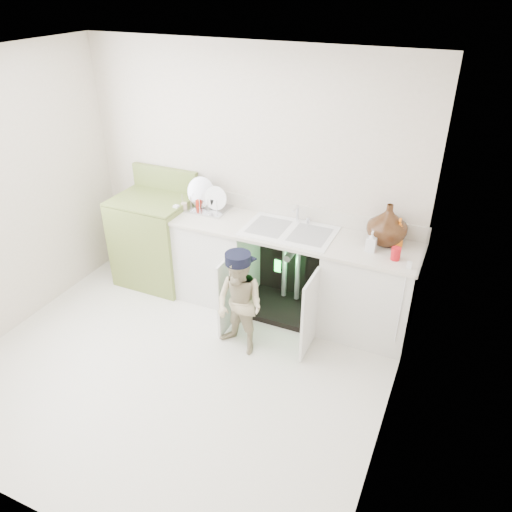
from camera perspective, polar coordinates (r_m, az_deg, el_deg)
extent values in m
plane|color=silver|center=(4.51, -8.98, -12.58)|extent=(3.50, 3.50, 0.00)
cube|color=beige|center=(4.97, -0.81, 9.07)|extent=(3.50, 2.50, 0.02)
cube|color=beige|center=(2.91, -27.20, -11.44)|extent=(3.50, 2.50, 0.02)
cube|color=beige|center=(3.24, 16.35, -4.52)|extent=(2.50, 3.00, 0.02)
plane|color=white|center=(3.39, -12.48, 20.50)|extent=(3.50, 3.50, 0.00)
cube|color=silver|center=(5.19, -4.65, -0.14)|extent=(0.80, 0.60, 0.86)
cube|color=silver|center=(4.73, 12.72, -4.13)|extent=(0.80, 0.60, 0.86)
cube|color=black|center=(5.11, 4.71, -0.61)|extent=(0.80, 0.06, 0.86)
cube|color=black|center=(5.12, 3.48, -5.87)|extent=(0.80, 0.60, 0.06)
cylinder|color=gray|center=(4.99, 3.29, -1.15)|extent=(0.05, 0.05, 0.70)
cylinder|color=gray|center=(4.95, 4.80, -1.49)|extent=(0.05, 0.05, 0.70)
cylinder|color=gray|center=(4.84, 3.90, 0.13)|extent=(0.07, 0.18, 0.07)
cube|color=silver|center=(4.67, -3.22, -4.27)|extent=(0.03, 0.40, 0.76)
cube|color=silver|center=(4.41, 6.12, -6.65)|extent=(0.02, 0.40, 0.76)
cube|color=silver|center=(4.67, 3.79, 2.67)|extent=(2.44, 0.64, 0.03)
cube|color=silver|center=(4.88, 5.05, 5.03)|extent=(2.44, 0.02, 0.15)
cube|color=white|center=(4.67, 3.80, 2.78)|extent=(0.85, 0.55, 0.02)
cube|color=gray|center=(4.73, 1.48, 3.36)|extent=(0.34, 0.40, 0.01)
cube|color=gray|center=(4.60, 6.19, 2.41)|extent=(0.34, 0.40, 0.01)
cylinder|color=silver|center=(4.81, 4.78, 4.87)|extent=(0.03, 0.03, 0.17)
cylinder|color=silver|center=(4.73, 4.56, 5.42)|extent=(0.02, 0.14, 0.02)
cylinder|color=silver|center=(4.80, 5.99, 4.09)|extent=(0.04, 0.04, 0.06)
cylinder|color=silver|center=(4.37, 16.18, -5.84)|extent=(0.01, 0.01, 0.70)
cube|color=silver|center=(4.25, 17.10, -1.00)|extent=(0.04, 0.02, 0.06)
cube|color=silver|center=(5.13, -5.88, 5.50)|extent=(0.50, 0.33, 0.02)
cylinder|color=silver|center=(5.14, -6.25, 6.57)|extent=(0.31, 0.11, 0.30)
cylinder|color=white|center=(5.04, -4.61, 6.06)|extent=(0.24, 0.06, 0.24)
cylinder|color=silver|center=(5.12, -8.42, 6.28)|extent=(0.01, 0.01, 0.14)
cylinder|color=silver|center=(5.07, -7.46, 6.11)|extent=(0.01, 0.01, 0.14)
cylinder|color=silver|center=(5.02, -6.49, 5.93)|extent=(0.01, 0.01, 0.14)
cylinder|color=silver|center=(4.98, -5.49, 5.75)|extent=(0.01, 0.01, 0.14)
cylinder|color=silver|center=(4.93, -4.48, 5.57)|extent=(0.01, 0.01, 0.14)
imported|color=#492014|center=(4.52, 14.81, 3.53)|extent=(0.35, 0.35, 0.37)
imported|color=orange|center=(4.49, 15.95, 2.51)|extent=(0.11, 0.11, 0.27)
imported|color=silver|center=(4.39, 13.06, 1.63)|extent=(0.08, 0.09, 0.19)
cylinder|color=#B70F17|center=(4.33, 15.68, 0.26)|extent=(0.08, 0.08, 0.11)
cylinder|color=red|center=(5.11, -6.63, 5.83)|extent=(0.05, 0.05, 0.10)
cylinder|color=tan|center=(5.11, -8.21, 5.59)|extent=(0.06, 0.06, 0.08)
cylinder|color=black|center=(5.07, -4.99, 5.84)|extent=(0.04, 0.04, 0.12)
cube|color=white|center=(5.05, -9.09, 5.26)|extent=(0.05, 0.05, 0.09)
cube|color=olive|center=(5.49, -11.40, 1.67)|extent=(0.78, 0.65, 0.95)
cube|color=olive|center=(5.29, -11.92, 6.33)|extent=(0.78, 0.65, 0.02)
cube|color=olive|center=(5.45, -10.35, 8.69)|extent=(0.78, 0.06, 0.25)
cylinder|color=black|center=(5.29, -14.65, 5.92)|extent=(0.17, 0.17, 0.02)
cylinder|color=silver|center=(5.28, -14.66, 6.04)|extent=(0.21, 0.21, 0.01)
cylinder|color=black|center=(5.52, -12.64, 7.19)|extent=(0.17, 0.17, 0.02)
cylinder|color=silver|center=(5.51, -12.66, 7.30)|extent=(0.21, 0.21, 0.01)
cylinder|color=black|center=(5.06, -11.13, 5.27)|extent=(0.17, 0.17, 0.02)
cylinder|color=silver|center=(5.06, -11.14, 5.39)|extent=(0.21, 0.21, 0.01)
cylinder|color=black|center=(5.30, -9.19, 6.61)|extent=(0.17, 0.17, 0.02)
cylinder|color=silver|center=(5.30, -9.21, 6.73)|extent=(0.21, 0.21, 0.01)
imported|color=tan|center=(4.36, -1.88, -5.63)|extent=(0.55, 0.48, 0.96)
cylinder|color=black|center=(4.12, -1.98, -0.50)|extent=(0.27, 0.27, 0.09)
cube|color=black|center=(4.20, -1.06, -0.39)|extent=(0.19, 0.13, 0.01)
cube|color=black|center=(4.46, 2.52, -1.10)|extent=(0.07, 0.01, 0.14)
cube|color=#26F23F|center=(4.46, 2.48, -1.15)|extent=(0.06, 0.00, 0.12)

